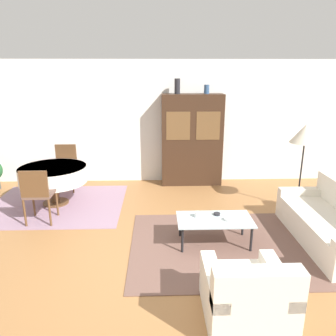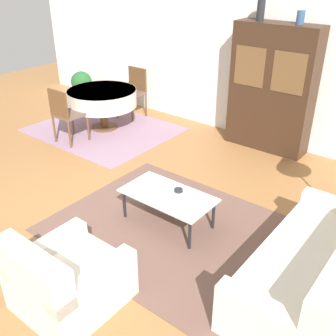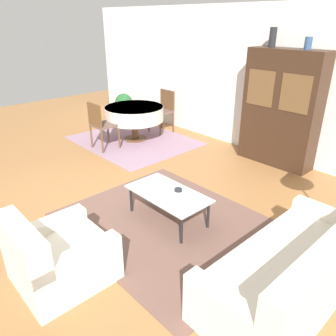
{
  "view_description": "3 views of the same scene",
  "coord_description": "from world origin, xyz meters",
  "views": [
    {
      "loc": [
        0.04,
        -3.68,
        2.47
      ],
      "look_at": [
        0.2,
        1.4,
        0.95
      ],
      "focal_mm": 35.0,
      "sensor_mm": 36.0,
      "label": 1
    },
    {
      "loc": [
        3.26,
        -2.4,
        2.82
      ],
      "look_at": [
        0.85,
        0.64,
        0.75
      ],
      "focal_mm": 42.0,
      "sensor_mm": 36.0,
      "label": 2
    },
    {
      "loc": [
        3.55,
        -1.86,
        2.44
      ],
      "look_at": [
        0.85,
        0.64,
        0.75
      ],
      "focal_mm": 35.0,
      "sensor_mm": 36.0,
      "label": 3
    }
  ],
  "objects": [
    {
      "name": "ground_plane",
      "position": [
        0.0,
        0.0,
        0.0
      ],
      "size": [
        14.0,
        14.0,
        0.0
      ],
      "primitive_type": "plane",
      "color": "#9E6B3D"
    },
    {
      "name": "wall_back",
      "position": [
        0.0,
        3.63,
        1.35
      ],
      "size": [
        10.0,
        0.06,
        2.7
      ],
      "color": "white",
      "rests_on": "ground_plane"
    },
    {
      "name": "area_rug",
      "position": [
        0.95,
        0.56,
        0.01
      ],
      "size": [
        2.63,
        2.17,
        0.01
      ],
      "color": "brown",
      "rests_on": "ground_plane"
    },
    {
      "name": "dining_rug",
      "position": [
        -1.9,
        2.18,
        0.0
      ],
      "size": [
        2.49,
        2.06,
        0.01
      ],
      "color": "gray",
      "rests_on": "ground_plane"
    },
    {
      "name": "couch",
      "position": [
        2.62,
        0.62,
        0.29
      ],
      "size": [
        0.88,
        1.97,
        0.81
      ],
      "rotation": [
        0.0,
        0.0,
        1.57
      ],
      "color": "silver",
      "rests_on": "ground_plane"
    },
    {
      "name": "armchair",
      "position": [
        0.92,
        -0.92,
        0.29
      ],
      "size": [
        0.83,
        0.88,
        0.78
      ],
      "color": "silver",
      "rests_on": "ground_plane"
    },
    {
      "name": "coffee_table",
      "position": [
        0.85,
        0.64,
        0.37
      ],
      "size": [
        1.09,
        0.59,
        0.39
      ],
      "color": "black",
      "rests_on": "area_rug"
    },
    {
      "name": "display_cabinet",
      "position": [
        0.79,
        3.37,
        1.0
      ],
      "size": [
        1.32,
        0.43,
        1.99
      ],
      "color": "#382316",
      "rests_on": "ground_plane"
    },
    {
      "name": "dining_table",
      "position": [
        -1.93,
        2.24,
        0.59
      ],
      "size": [
        1.25,
        1.25,
        0.73
      ],
      "color": "brown",
      "rests_on": "dining_rug"
    },
    {
      "name": "dining_chair_near",
      "position": [
        -1.93,
        1.4,
        0.56
      ],
      "size": [
        0.44,
        0.44,
        0.95
      ],
      "color": "brown",
      "rests_on": "dining_rug"
    },
    {
      "name": "dining_chair_far",
      "position": [
        -1.93,
        3.08,
        0.56
      ],
      "size": [
        0.44,
        0.44,
        0.95
      ],
      "rotation": [
        0.0,
        0.0,
        3.14
      ],
      "color": "brown",
      "rests_on": "dining_rug"
    },
    {
      "name": "floor_lamp",
      "position": [
        2.62,
        1.88,
        1.37
      ],
      "size": [
        0.52,
        0.52,
        1.58
      ],
      "color": "black",
      "rests_on": "ground_plane"
    },
    {
      "name": "cup",
      "position": [
        0.61,
        0.71,
        0.44
      ],
      "size": [
        0.09,
        0.09,
        0.08
      ],
      "color": "white",
      "rests_on": "coffee_table"
    },
    {
      "name": "bowl",
      "position": [
        1.05,
        0.58,
        0.42
      ],
      "size": [
        0.14,
        0.14,
        0.04
      ],
      "color": "white",
      "rests_on": "coffee_table"
    },
    {
      "name": "bowl_small",
      "position": [
        0.91,
        0.77,
        0.42
      ],
      "size": [
        0.1,
        0.1,
        0.03
      ],
      "color": "#232328",
      "rests_on": "coffee_table"
    },
    {
      "name": "vase_tall",
      "position": [
        0.46,
        3.37,
        2.15
      ],
      "size": [
        0.12,
        0.12,
        0.31
      ],
      "color": "#232328",
      "rests_on": "display_cabinet"
    },
    {
      "name": "vase_short",
      "position": [
        1.08,
        3.37,
        2.09
      ],
      "size": [
        0.11,
        0.11,
        0.19
      ],
      "color": "#33517A",
      "rests_on": "display_cabinet"
    }
  ]
}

